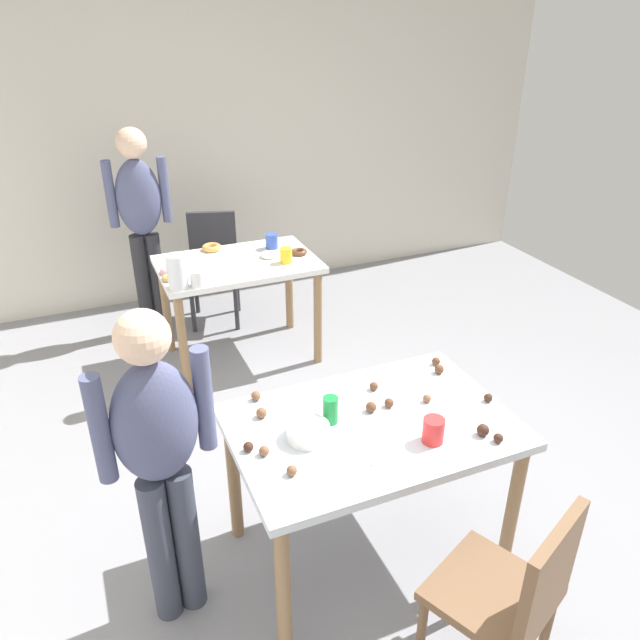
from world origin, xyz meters
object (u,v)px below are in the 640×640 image
object	(u,v)px
person_girl_near	(159,451)
mixing_bowl	(308,432)
chair_far_table	(213,261)
chair_near_table	(513,592)
soda_can	(330,410)
dining_table_near	(371,442)
person_adult_far	(141,215)
pitcher_far	(177,272)
dining_table_far	(238,277)

from	to	relation	value
person_girl_near	mixing_bowl	world-z (taller)	person_girl_near
chair_far_table	person_girl_near	xyz separation A→B (m)	(-0.85, -2.66, 0.36)
chair_near_table	soda_can	distance (m)	0.96
dining_table_near	person_girl_near	bearing A→B (deg)	177.47
dining_table_near	mixing_bowl	xyz separation A→B (m)	(-0.29, 0.01, 0.13)
person_adult_far	soda_can	size ratio (longest dim) A/B	12.93
mixing_bowl	soda_can	size ratio (longest dim) A/B	1.46
person_adult_far	person_girl_near	bearing A→B (deg)	-97.36
dining_table_near	person_girl_near	size ratio (longest dim) A/B	0.83
chair_far_table	mixing_bowl	size ratio (longest dim) A/B	4.89
soda_can	pitcher_far	size ratio (longest dim) A/B	0.55
chair_near_table	soda_can	world-z (taller)	soda_can
dining_table_near	mixing_bowl	size ratio (longest dim) A/B	6.69
dining_table_near	pitcher_far	xyz separation A→B (m)	(-0.47, 1.71, 0.21)
chair_near_table	person_girl_near	bearing A→B (deg)	142.32
chair_far_table	person_girl_near	world-z (taller)	person_girl_near
dining_table_far	person_girl_near	world-z (taller)	person_girl_near
dining_table_near	person_girl_near	xyz separation A→B (m)	(-0.87, 0.04, 0.20)
dining_table_far	chair_far_table	distance (m)	0.72
pitcher_far	dining_table_near	bearing A→B (deg)	-74.54
pitcher_far	chair_far_table	bearing A→B (deg)	65.58
dining_table_far	soda_can	xyz separation A→B (m)	(-0.15, -1.92, 0.18)
dining_table_near	chair_far_table	distance (m)	2.70
dining_table_near	chair_near_table	size ratio (longest dim) A/B	1.37
dining_table_far	pitcher_far	world-z (taller)	pitcher_far
chair_far_table	soda_can	size ratio (longest dim) A/B	7.13
dining_table_far	chair_far_table	bearing A→B (deg)	90.91
dining_table_near	pitcher_far	world-z (taller)	pitcher_far
person_adult_far	mixing_bowl	world-z (taller)	person_adult_far
chair_near_table	dining_table_near	bearing A→B (deg)	102.61
chair_far_table	pitcher_far	distance (m)	1.15
dining_table_far	dining_table_near	bearing A→B (deg)	-89.68
chair_near_table	person_adult_far	size ratio (longest dim) A/B	0.55
chair_near_table	person_girl_near	world-z (taller)	person_girl_near
person_girl_near	person_adult_far	size ratio (longest dim) A/B	0.91
dining_table_near	soda_can	xyz separation A→B (m)	(-0.16, 0.08, 0.16)
mixing_bowl	pitcher_far	world-z (taller)	pitcher_far
dining_table_far	chair_far_table	xyz separation A→B (m)	(-0.01, 0.70, -0.14)
dining_table_near	chair_far_table	xyz separation A→B (m)	(-0.02, 2.70, -0.15)
dining_table_far	person_girl_near	bearing A→B (deg)	-113.84
person_adult_far	chair_near_table	bearing A→B (deg)	-78.37
dining_table_near	dining_table_far	bearing A→B (deg)	90.32
chair_near_table	person_adult_far	bearing A→B (deg)	101.63
chair_far_table	person_girl_near	distance (m)	2.82
dining_table_near	person_adult_far	bearing A→B (deg)	101.34
pitcher_far	person_adult_far	bearing A→B (deg)	93.76
mixing_bowl	soda_can	bearing A→B (deg)	27.12
person_adult_far	pitcher_far	distance (m)	0.97
person_girl_near	pitcher_far	size ratio (longest dim) A/B	6.50
chair_far_table	mixing_bowl	xyz separation A→B (m)	(-0.27, -2.69, 0.28)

